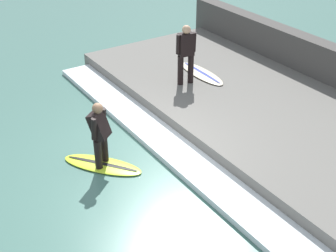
# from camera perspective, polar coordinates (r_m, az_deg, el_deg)

# --- Properties ---
(ground_plane) EXTENTS (28.00, 28.00, 0.00)m
(ground_plane) POSITION_cam_1_polar(r_m,az_deg,el_deg) (9.86, -2.97, -4.50)
(ground_plane) COLOR #426B60
(concrete_ledge) EXTENTS (4.40, 10.90, 0.36)m
(concrete_ledge) POSITION_cam_1_polar(r_m,az_deg,el_deg) (11.57, 11.50, 1.64)
(concrete_ledge) COLOR #66635E
(concrete_ledge) RESTS_ON ground_plane
(back_wall) EXTENTS (0.50, 11.44, 1.31)m
(back_wall) POSITION_cam_1_polar(r_m,az_deg,el_deg) (13.08, 19.53, 6.25)
(back_wall) COLOR #474442
(back_wall) RESTS_ON ground_plane
(wave_foam_crest) EXTENTS (0.84, 10.35, 0.13)m
(wave_foam_crest) POSITION_cam_1_polar(r_m,az_deg,el_deg) (10.16, 0.67, -2.87)
(wave_foam_crest) COLOR silver
(wave_foam_crest) RESTS_ON ground_plane
(surfboard_riding) EXTENTS (1.50, 1.73, 0.07)m
(surfboard_riding) POSITION_cam_1_polar(r_m,az_deg,el_deg) (9.83, -8.00, -4.70)
(surfboard_riding) COLOR #BFE02D
(surfboard_riding) RESTS_ON ground_plane
(surfer_riding) EXTENTS (0.52, 0.52, 1.41)m
(surfer_riding) POSITION_cam_1_polar(r_m,az_deg,el_deg) (9.39, -8.35, -0.63)
(surfer_riding) COLOR black
(surfer_riding) RESTS_ON surfboard_riding
(surfer_waiting_near) EXTENTS (0.53, 0.33, 1.57)m
(surfer_waiting_near) POSITION_cam_1_polar(r_m,az_deg,el_deg) (12.04, 2.20, 9.06)
(surfer_waiting_near) COLOR black
(surfer_waiting_near) RESTS_ON concrete_ledge
(surfboard_waiting_near) EXTENTS (0.57, 1.79, 0.07)m
(surfboard_waiting_near) POSITION_cam_1_polar(r_m,az_deg,el_deg) (12.91, 4.12, 6.42)
(surfboard_waiting_near) COLOR beige
(surfboard_waiting_near) RESTS_ON concrete_ledge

